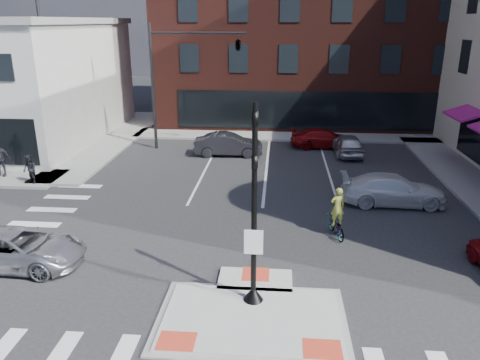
# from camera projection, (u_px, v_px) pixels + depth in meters

# --- Properties ---
(ground) EXTENTS (120.00, 120.00, 0.00)m
(ground) POSITION_uv_depth(u_px,v_px,m) (252.00, 311.00, 13.78)
(ground) COLOR #28282B
(ground) RESTS_ON ground
(refuge_island) EXTENTS (5.40, 4.65, 0.13)m
(refuge_island) POSITION_uv_depth(u_px,v_px,m) (252.00, 314.00, 13.52)
(refuge_island) COLOR gray
(refuge_island) RESTS_ON ground
(sidewalk_nw) EXTENTS (23.50, 20.50, 0.15)m
(sidewalk_nw) POSITION_uv_depth(u_px,v_px,m) (2.00, 155.00, 29.50)
(sidewalk_nw) COLOR gray
(sidewalk_nw) RESTS_ON ground
(sidewalk_n) EXTENTS (26.00, 3.00, 0.15)m
(sidewalk_n) POSITION_uv_depth(u_px,v_px,m) (311.00, 136.00, 34.27)
(sidewalk_n) COLOR gray
(sidewalk_n) RESTS_ON ground
(building_n) EXTENTS (24.40, 18.40, 15.50)m
(building_n) POSITION_uv_depth(u_px,v_px,m) (308.00, 24.00, 41.20)
(building_n) COLOR #4A1C17
(building_n) RESTS_ON ground
(building_far_left) EXTENTS (10.00, 12.00, 10.00)m
(building_far_left) POSITION_uv_depth(u_px,v_px,m) (246.00, 46.00, 61.52)
(building_far_left) COLOR slate
(building_far_left) RESTS_ON ground
(building_far_right) EXTENTS (12.00, 12.00, 12.00)m
(building_far_right) POSITION_uv_depth(u_px,v_px,m) (344.00, 37.00, 62.06)
(building_far_right) COLOR brown
(building_far_right) RESTS_ON ground
(signal_pole) EXTENTS (0.60, 0.60, 5.98)m
(signal_pole) POSITION_uv_depth(u_px,v_px,m) (254.00, 232.00, 13.39)
(signal_pole) COLOR black
(signal_pole) RESTS_ON refuge_island
(mast_arm_signal) EXTENTS (6.10, 2.24, 8.00)m
(mast_arm_signal) POSITION_uv_depth(u_px,v_px,m) (214.00, 53.00, 29.03)
(mast_arm_signal) COLOR black
(mast_arm_signal) RESTS_ON ground
(silver_suv) EXTENTS (4.74, 2.31, 1.30)m
(silver_suv) POSITION_uv_depth(u_px,v_px,m) (17.00, 248.00, 16.15)
(silver_suv) COLOR #A3A4AA
(silver_suv) RESTS_ON ground
(white_pickup) EXTENTS (4.78, 1.96, 1.38)m
(white_pickup) POSITION_uv_depth(u_px,v_px,m) (393.00, 190.00, 21.62)
(white_pickup) COLOR white
(white_pickup) RESTS_ON ground
(bg_car_dark) EXTENTS (4.36, 1.69, 1.41)m
(bg_car_dark) POSITION_uv_depth(u_px,v_px,m) (228.00, 144.00, 29.50)
(bg_car_dark) COLOR #29292F
(bg_car_dark) RESTS_ON ground
(bg_car_silver) EXTENTS (1.87, 4.08, 1.36)m
(bg_car_silver) POSITION_uv_depth(u_px,v_px,m) (347.00, 144.00, 29.64)
(bg_car_silver) COLOR #B7B9BF
(bg_car_silver) RESTS_ON ground
(bg_car_red) EXTENTS (4.53, 2.24, 1.27)m
(bg_car_red) POSITION_uv_depth(u_px,v_px,m) (323.00, 138.00, 31.33)
(bg_car_red) COLOR maroon
(bg_car_red) RESTS_ON ground
(cyclist) EXTENTS (0.92, 1.66, 2.03)m
(cyclist) POSITION_uv_depth(u_px,v_px,m) (337.00, 220.00, 18.35)
(cyclist) COLOR #3F3F44
(cyclist) RESTS_ON ground
(pedestrian_a) EXTENTS (0.93, 0.88, 1.51)m
(pedestrian_a) POSITION_uv_depth(u_px,v_px,m) (30.00, 169.00, 23.87)
(pedestrian_a) COLOR black
(pedestrian_a) RESTS_ON sidewalk_nw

